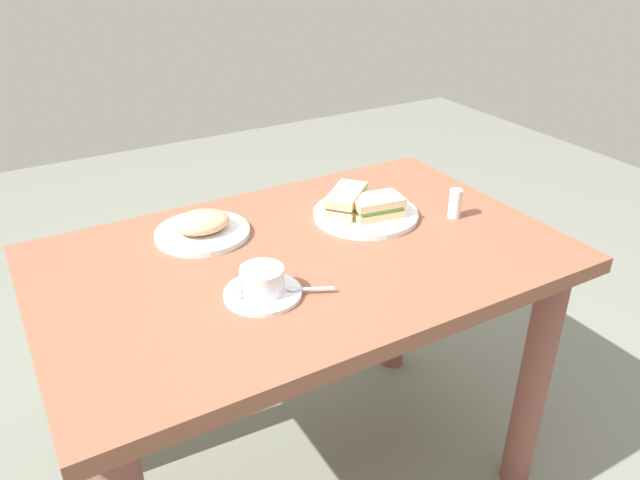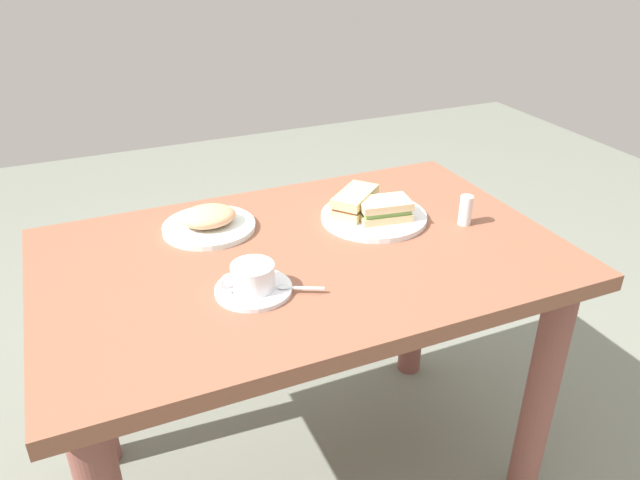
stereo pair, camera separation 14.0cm
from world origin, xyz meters
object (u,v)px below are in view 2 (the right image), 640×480
object	(u,v)px
dining_table	(304,303)
coffee_cup	(252,276)
sandwich_back	(355,202)
spoon	(292,287)
side_plate	(209,227)
salt_shaker	(466,210)
coffee_saucer	(254,289)
sandwich_plate	(374,217)
sandwich_front	(384,209)

from	to	relation	value
dining_table	coffee_cup	world-z (taller)	coffee_cup
sandwich_back	spoon	xyz separation A→B (m)	(0.28, 0.27, -0.03)
side_plate	salt_shaker	world-z (taller)	salt_shaker
coffee_cup	coffee_saucer	bearing A→B (deg)	-178.47
dining_table	sandwich_back	xyz separation A→B (m)	(-0.19, -0.12, 0.19)
dining_table	spoon	bearing A→B (deg)	60.54
sandwich_plate	coffee_saucer	bearing A→B (deg)	27.44
sandwich_front	salt_shaker	bearing A→B (deg)	155.40
coffee_saucer	salt_shaker	distance (m)	0.59
side_plate	sandwich_back	bearing A→B (deg)	167.96
spoon	dining_table	bearing A→B (deg)	-119.46
sandwich_back	coffee_saucer	xyz separation A→B (m)	(0.35, 0.23, -0.04)
sandwich_front	spoon	xyz separation A→B (m)	(0.33, 0.21, -0.03)
sandwich_front	coffee_saucer	world-z (taller)	sandwich_front
side_plate	coffee_saucer	bearing A→B (deg)	92.39
coffee_saucer	salt_shaker	bearing A→B (deg)	-171.63
coffee_saucer	coffee_cup	size ratio (longest dim) A/B	1.40
sandwich_back	spoon	bearing A→B (deg)	44.37
coffee_saucer	coffee_cup	bearing A→B (deg)	1.53
side_plate	salt_shaker	distance (m)	0.64
sandwich_plate	coffee_cup	xyz separation A→B (m)	(0.39, 0.20, 0.03)
sandwich_back	spoon	size ratio (longest dim) A/B	1.70
sandwich_back	coffee_cup	xyz separation A→B (m)	(0.35, 0.23, -0.00)
sandwich_plate	sandwich_back	bearing A→B (deg)	-42.51
dining_table	side_plate	size ratio (longest dim) A/B	5.24
dining_table	sandwich_back	size ratio (longest dim) A/B	7.53
coffee_cup	side_plate	distance (m)	0.31
spoon	coffee_cup	bearing A→B (deg)	-26.08
sandwich_back	side_plate	bearing A→B (deg)	-12.04
sandwich_back	salt_shaker	size ratio (longest dim) A/B	2.09
dining_table	coffee_saucer	world-z (taller)	coffee_saucer
sandwich_front	dining_table	bearing A→B (deg)	12.44
sandwich_plate	coffee_cup	bearing A→B (deg)	27.36
sandwich_back	salt_shaker	xyz separation A→B (m)	(-0.23, 0.15, -0.00)
sandwich_plate	sandwich_back	xyz separation A→B (m)	(0.04, -0.03, 0.03)
dining_table	sandwich_front	bearing A→B (deg)	-167.56
dining_table	salt_shaker	bearing A→B (deg)	175.75
coffee_saucer	coffee_cup	distance (m)	0.03
sandwich_plate	salt_shaker	world-z (taller)	salt_shaker
dining_table	spoon	distance (m)	0.24
sandwich_front	side_plate	distance (m)	0.44
coffee_cup	salt_shaker	size ratio (longest dim) A/B	1.51
side_plate	salt_shaker	bearing A→B (deg)	159.14
spoon	sandwich_back	bearing A→B (deg)	-135.63
sandwich_plate	spoon	bearing A→B (deg)	36.92
spoon	salt_shaker	bearing A→B (deg)	-166.61
sandwich_back	side_plate	world-z (taller)	sandwich_back
coffee_cup	sandwich_plate	bearing A→B (deg)	-152.64
salt_shaker	coffee_saucer	bearing A→B (deg)	8.37
dining_table	sandwich_plate	xyz separation A→B (m)	(-0.23, -0.08, 0.15)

